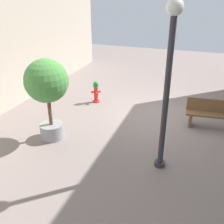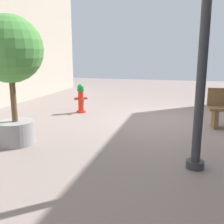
{
  "view_description": "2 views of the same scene",
  "coord_description": "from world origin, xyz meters",
  "px_view_note": "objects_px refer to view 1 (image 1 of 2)",
  "views": [
    {
      "loc": [
        -1.37,
        8.54,
        4.16
      ],
      "look_at": [
        1.21,
        1.44,
        0.57
      ],
      "focal_mm": 41.36,
      "sensor_mm": 36.0,
      "label": 1
    },
    {
      "loc": [
        -0.4,
        6.99,
        1.74
      ],
      "look_at": [
        1.02,
        1.69,
        0.54
      ],
      "focal_mm": 41.99,
      "sensor_mm": 36.0,
      "label": 2
    }
  ],
  "objects_px": {
    "planter_tree": "(47,87)",
    "street_lamp": "(168,73)",
    "bench_near": "(213,113)",
    "fire_hydrant": "(96,92)"
  },
  "relations": [
    {
      "from": "bench_near",
      "to": "planter_tree",
      "type": "relative_size",
      "value": 0.72
    },
    {
      "from": "planter_tree",
      "to": "street_lamp",
      "type": "relative_size",
      "value": 0.61
    },
    {
      "from": "fire_hydrant",
      "to": "street_lamp",
      "type": "relative_size",
      "value": 0.22
    },
    {
      "from": "planter_tree",
      "to": "street_lamp",
      "type": "distance_m",
      "value": 3.5
    },
    {
      "from": "fire_hydrant",
      "to": "street_lamp",
      "type": "distance_m",
      "value": 5.07
    },
    {
      "from": "fire_hydrant",
      "to": "street_lamp",
      "type": "xyz_separation_m",
      "value": [
        -3.22,
        3.33,
        2.06
      ]
    },
    {
      "from": "fire_hydrant",
      "to": "planter_tree",
      "type": "distance_m",
      "value": 3.29
    },
    {
      "from": "bench_near",
      "to": "planter_tree",
      "type": "xyz_separation_m",
      "value": [
        4.63,
        2.4,
        1.17
      ]
    },
    {
      "from": "planter_tree",
      "to": "street_lamp",
      "type": "xyz_separation_m",
      "value": [
        -3.39,
        0.28,
        0.83
      ]
    },
    {
      "from": "fire_hydrant",
      "to": "bench_near",
      "type": "relative_size",
      "value": 0.49
    }
  ]
}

